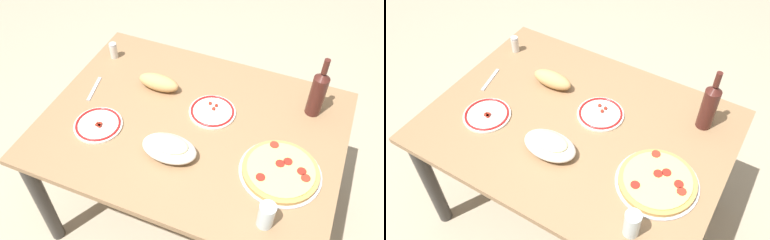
% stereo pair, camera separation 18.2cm
% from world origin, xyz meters
% --- Properties ---
extents(ground_plane, '(8.00, 8.00, 0.00)m').
position_xyz_m(ground_plane, '(0.00, 0.00, 0.00)').
color(ground_plane, tan).
rests_on(ground_plane, ground).
extents(dining_table, '(1.34, 1.00, 0.71)m').
position_xyz_m(dining_table, '(0.00, 0.00, 0.60)').
color(dining_table, '#93704C').
rests_on(dining_table, ground).
extents(pepperoni_pizza, '(0.34, 0.34, 0.03)m').
position_xyz_m(pepperoni_pizza, '(0.43, -0.11, 0.72)').
color(pepperoni_pizza, '#B7B7BC').
rests_on(pepperoni_pizza, dining_table).
extents(baked_pasta_dish, '(0.24, 0.15, 0.08)m').
position_xyz_m(baked_pasta_dish, '(-0.02, -0.19, 0.75)').
color(baked_pasta_dish, white).
rests_on(baked_pasta_dish, dining_table).
extents(wine_bottle, '(0.07, 0.07, 0.31)m').
position_xyz_m(wine_bottle, '(0.49, 0.29, 0.83)').
color(wine_bottle, '#471E19').
rests_on(wine_bottle, dining_table).
extents(water_glass, '(0.06, 0.06, 0.12)m').
position_xyz_m(water_glass, '(0.44, -0.36, 0.76)').
color(water_glass, silver).
rests_on(water_glass, dining_table).
extents(side_plate_near, '(0.22, 0.22, 0.02)m').
position_xyz_m(side_plate_near, '(-0.39, -0.17, 0.71)').
color(side_plate_near, white).
rests_on(side_plate_near, dining_table).
extents(side_plate_far, '(0.22, 0.22, 0.02)m').
position_xyz_m(side_plate_far, '(0.06, 0.10, 0.71)').
color(side_plate_far, white).
rests_on(side_plate_far, dining_table).
extents(bread_loaf, '(0.21, 0.09, 0.08)m').
position_xyz_m(bread_loaf, '(-0.24, 0.16, 0.74)').
color(bread_loaf, tan).
rests_on(bread_loaf, dining_table).
extents(spice_shaker, '(0.04, 0.04, 0.09)m').
position_xyz_m(spice_shaker, '(-0.57, 0.29, 0.75)').
color(spice_shaker, silver).
rests_on(spice_shaker, dining_table).
extents(fork_right, '(0.05, 0.17, 0.00)m').
position_xyz_m(fork_right, '(-0.53, 0.03, 0.71)').
color(fork_right, '#B7B7BC').
rests_on(fork_right, dining_table).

